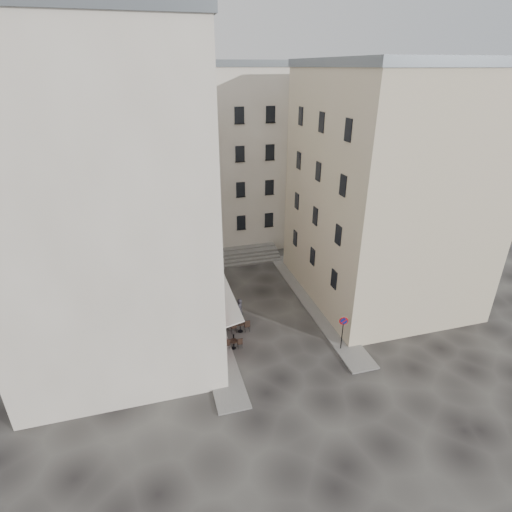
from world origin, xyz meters
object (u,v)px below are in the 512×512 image
object	(u,v)px
bistro_table_b	(240,326)
pedestrian	(239,310)
bistro_table_a	(233,343)
no_parking_sign	(343,327)

from	to	relation	value
bistro_table_b	pedestrian	world-z (taller)	pedestrian
bistro_table_a	pedestrian	world-z (taller)	pedestrian
bistro_table_a	bistro_table_b	distance (m)	2.01
no_parking_sign	bistro_table_b	bearing A→B (deg)	164.83
no_parking_sign	bistro_table_a	distance (m)	7.69
pedestrian	bistro_table_a	bearing A→B (deg)	33.84
no_parking_sign	bistro_table_b	xyz separation A→B (m)	(-6.31, 3.96, -1.44)
no_parking_sign	bistro_table_b	distance (m)	7.59
no_parking_sign	bistro_table_a	world-z (taller)	no_parking_sign
no_parking_sign	pedestrian	world-z (taller)	no_parking_sign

